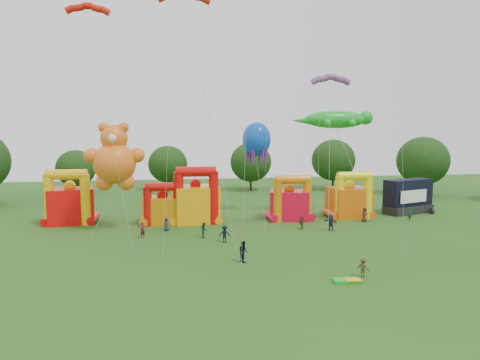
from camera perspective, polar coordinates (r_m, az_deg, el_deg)
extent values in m
plane|color=#214E16|center=(31.23, 6.97, -15.12)|extent=(160.00, 160.00, 0.00)
cylinder|color=#352314|center=(85.63, 23.07, -0.67)|extent=(0.44, 0.44, 3.72)
ellipsoid|color=#183510|center=(85.25, 23.20, 2.36)|extent=(9.30, 9.30, 8.89)
cylinder|color=#352314|center=(89.13, 12.28, -0.14)|extent=(0.44, 0.44, 3.51)
ellipsoid|color=#183510|center=(88.78, 12.34, 2.62)|extent=(8.77, 8.78, 8.39)
cylinder|color=#352314|center=(86.11, 1.44, -0.28)|extent=(0.44, 0.44, 3.30)
ellipsoid|color=#183510|center=(85.76, 1.44, 2.40)|extent=(8.25, 8.25, 7.88)
cylinder|color=#352314|center=(86.49, -9.56, -0.41)|extent=(0.44, 0.44, 3.09)
ellipsoid|color=#183510|center=(86.15, -9.60, 2.09)|extent=(7.73, 7.72, 7.38)
cylinder|color=#352314|center=(85.29, -20.95, -0.89)|extent=(0.44, 0.44, 2.88)
ellipsoid|color=#183510|center=(84.96, -21.04, 1.46)|extent=(7.20, 7.20, 6.88)
cube|color=red|center=(58.66, -21.65, -3.19)|extent=(6.26, 5.42, 4.45)
cylinder|color=yellow|center=(57.48, -24.10, -2.51)|extent=(1.20, 1.20, 6.35)
cylinder|color=yellow|center=(56.56, -19.90, -2.48)|extent=(1.20, 1.20, 6.35)
cylinder|color=yellow|center=(56.62, -22.14, 0.68)|extent=(4.87, 1.27, 1.27)
sphere|color=yellow|center=(58.32, -21.75, -0.74)|extent=(1.40, 1.40, 1.40)
cube|color=orange|center=(55.22, -10.25, -3.97)|extent=(5.11, 4.31, 3.39)
cylinder|color=red|center=(53.82, -12.22, -3.49)|extent=(1.02, 1.02, 4.84)
cylinder|color=red|center=(53.77, -8.34, -3.42)|extent=(1.02, 1.02, 4.84)
cylinder|color=red|center=(53.42, -10.33, -0.90)|extent=(4.14, 1.08, 1.08)
sphere|color=red|center=(54.90, -10.29, -1.92)|extent=(1.40, 1.40, 1.40)
cube|color=orange|center=(55.28, -5.94, -3.22)|extent=(6.13, 5.19, 4.67)
cylinder|color=red|center=(53.44, -8.16, -2.49)|extent=(1.22, 1.22, 6.66)
cylinder|color=red|center=(53.73, -3.53, -2.39)|extent=(1.22, 1.22, 6.66)
cylinder|color=red|center=(53.15, -5.88, 1.11)|extent=(4.94, 1.28, 1.28)
sphere|color=red|center=(54.92, -5.97, -0.51)|extent=(1.40, 1.40, 1.40)
cube|color=red|center=(57.30, 6.57, -3.32)|extent=(5.93, 5.21, 3.83)
cylinder|color=orange|center=(55.25, 5.04, -2.79)|extent=(1.11, 1.11, 5.47)
cylinder|color=orange|center=(56.38, 8.93, -2.67)|extent=(1.11, 1.11, 5.47)
cylinder|color=orange|center=(55.43, 7.04, 0.06)|extent=(4.50, 1.17, 1.17)
sphere|color=orange|center=(56.98, 6.60, -1.12)|extent=(1.40, 1.40, 1.40)
cube|color=#DE590C|center=(60.33, 14.29, -2.89)|extent=(5.51, 4.58, 4.03)
cylinder|color=yellow|center=(58.06, 13.10, -2.35)|extent=(1.13, 1.13, 5.76)
cylinder|color=yellow|center=(59.72, 16.66, -2.21)|extent=(1.13, 1.13, 5.76)
cylinder|color=yellow|center=(58.52, 14.98, 0.51)|extent=(4.58, 1.19, 1.19)
sphere|color=yellow|center=(60.02, 14.35, -0.71)|extent=(1.40, 1.40, 1.40)
cube|color=black|center=(66.06, 21.50, -3.65)|extent=(8.01, 5.09, 1.10)
cube|color=black|center=(65.88, 21.50, -1.54)|extent=(7.89, 4.74, 3.75)
cube|color=white|center=(64.69, 22.15, -2.03)|extent=(4.93, 1.75, 1.76)
cylinder|color=black|center=(63.62, 19.70, -4.08)|extent=(0.30, 0.90, 0.90)
cylinder|color=black|center=(66.76, 24.21, -3.79)|extent=(0.30, 0.90, 0.90)
sphere|color=orange|center=(51.26, -16.36, 2.19)|extent=(4.84, 4.84, 4.84)
sphere|color=orange|center=(51.15, -16.46, 5.38)|extent=(3.08, 3.08, 3.08)
sphere|color=orange|center=(51.29, -17.73, 6.70)|extent=(1.21, 1.21, 1.21)
sphere|color=orange|center=(51.04, -15.27, 6.78)|extent=(1.21, 1.21, 1.21)
sphere|color=orange|center=(51.56, -19.19, 3.10)|extent=(1.76, 1.76, 1.76)
sphere|color=orange|center=(50.98, -13.56, 3.24)|extent=(1.76, 1.76, 1.76)
sphere|color=orange|center=(51.60, -17.62, -0.28)|extent=(1.98, 1.98, 1.98)
sphere|color=orange|center=(51.32, -14.95, -0.23)|extent=(1.98, 1.98, 1.98)
sphere|color=white|center=(49.68, -16.66, 5.36)|extent=(0.88, 0.88, 0.88)
ellipsoid|color=green|center=(61.35, 12.64, 7.89)|extent=(9.13, 2.85, 2.43)
sphere|color=green|center=(63.18, 16.43, 7.97)|extent=(1.96, 1.96, 1.96)
cone|color=green|center=(59.75, 8.48, 7.85)|extent=(3.57, 1.43, 1.43)
sphere|color=green|center=(63.34, 13.64, 7.32)|extent=(1.07, 1.07, 1.07)
sphere|color=green|center=(60.73, 14.72, 7.35)|extent=(1.07, 1.07, 1.07)
sphere|color=green|center=(62.02, 10.59, 7.41)|extent=(1.07, 1.07, 1.07)
sphere|color=green|center=(59.35, 11.55, 7.46)|extent=(1.07, 1.07, 1.07)
ellipsoid|color=#0C45BD|center=(61.65, 2.22, 5.44)|extent=(4.10, 4.10, 4.92)
cone|color=#591E8C|center=(62.01, 3.41, 3.35)|extent=(0.92, 0.92, 3.28)
cone|color=#591E8C|center=(62.99, 2.58, 3.40)|extent=(0.92, 0.92, 3.28)
cone|color=#591E8C|center=(62.72, 1.39, 3.40)|extent=(0.92, 0.92, 3.28)
cone|color=#591E8C|center=(61.46, 0.99, 3.34)|extent=(0.92, 0.92, 3.28)
cone|color=#591E8C|center=(60.45, 1.81, 3.29)|extent=(0.92, 0.92, 3.28)
cone|color=#591E8C|center=(60.73, 3.05, 3.30)|extent=(0.92, 0.92, 3.28)
cube|color=green|center=(34.59, 14.02, -12.90)|extent=(2.07, 1.16, 0.24)
cube|color=yellow|center=(34.44, 14.86, -12.76)|extent=(1.24, 0.69, 0.10)
imported|color=#23273B|center=(51.00, -9.79, -5.84)|extent=(0.81, 0.57, 1.57)
imported|color=#581920|center=(48.11, -12.85, -6.53)|extent=(0.75, 0.72, 1.73)
imported|color=#1D492A|center=(47.26, -4.81, -6.65)|extent=(0.64, 0.82, 1.69)
imported|color=black|center=(45.13, -2.07, -7.19)|extent=(1.23, 0.82, 1.78)
imported|color=#413D1A|center=(51.56, 8.24, -5.65)|extent=(1.03, 0.78, 1.62)
imported|color=#292843|center=(51.60, 12.00, -5.52)|extent=(1.51, 1.84, 1.97)
imported|color=#4E2316|center=(57.69, 16.29, -4.46)|extent=(0.95, 0.67, 1.85)
imported|color=#183C29|center=(60.22, 21.74, -4.24)|extent=(0.76, 0.77, 1.80)
imported|color=black|center=(38.37, 0.45, -9.50)|extent=(0.97, 1.10, 1.91)
imported|color=#403419|center=(36.00, 16.08, -11.12)|extent=(1.09, 1.10, 1.52)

